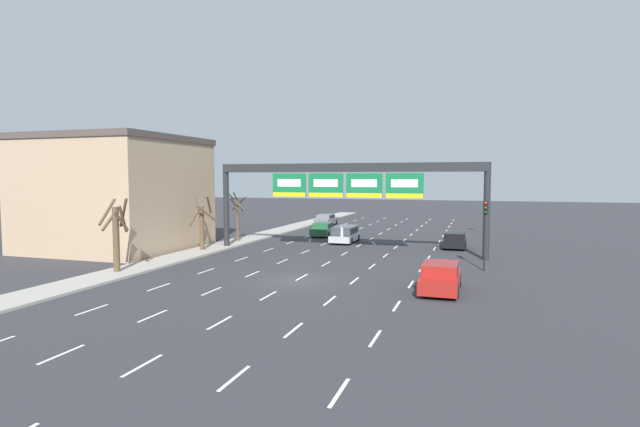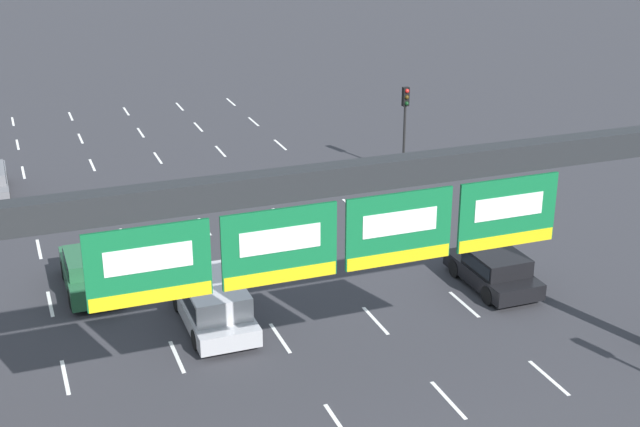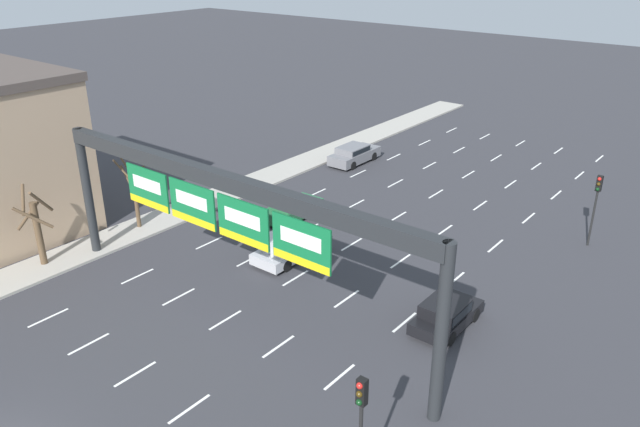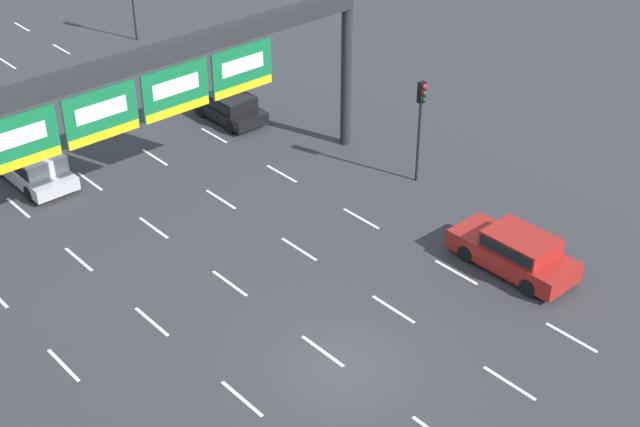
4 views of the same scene
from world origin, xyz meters
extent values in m
plane|color=#333338|center=(0.00, 0.00, 0.00)|extent=(220.00, 220.00, 0.00)
cube|color=white|center=(-6.60, 6.00, 0.01)|extent=(0.12, 2.00, 0.01)
cube|color=white|center=(-3.30, 1.00, 0.01)|extent=(0.12, 2.00, 0.01)
cube|color=white|center=(-3.30, 6.00, 0.01)|extent=(0.12, 2.00, 0.01)
cube|color=white|center=(-3.30, 11.00, 0.01)|extent=(0.12, 2.00, 0.01)
cube|color=white|center=(-3.30, 16.00, 0.01)|extent=(0.12, 2.00, 0.01)
cube|color=white|center=(0.00, 1.00, 0.01)|extent=(0.12, 2.00, 0.01)
cube|color=white|center=(0.00, 6.00, 0.01)|extent=(0.12, 2.00, 0.01)
cube|color=white|center=(0.00, 11.00, 0.01)|extent=(0.12, 2.00, 0.01)
cube|color=white|center=(0.00, 16.00, 0.01)|extent=(0.12, 2.00, 0.01)
cube|color=white|center=(0.00, 21.00, 0.01)|extent=(0.12, 2.00, 0.01)
cube|color=white|center=(3.30, -4.00, 0.01)|extent=(0.12, 2.00, 0.01)
cube|color=white|center=(3.30, 1.00, 0.01)|extent=(0.12, 2.00, 0.01)
cube|color=white|center=(3.30, 6.00, 0.01)|extent=(0.12, 2.00, 0.01)
cube|color=white|center=(3.30, 11.00, 0.01)|extent=(0.12, 2.00, 0.01)
cube|color=white|center=(3.30, 16.00, 0.01)|extent=(0.12, 2.00, 0.01)
cube|color=white|center=(3.30, 21.00, 0.01)|extent=(0.12, 2.00, 0.01)
cube|color=white|center=(3.30, 26.00, 0.01)|extent=(0.12, 2.00, 0.01)
cube|color=white|center=(3.30, 31.00, 0.01)|extent=(0.12, 2.00, 0.01)
cube|color=white|center=(6.60, -4.00, 0.01)|extent=(0.12, 2.00, 0.01)
cube|color=white|center=(6.60, 1.00, 0.01)|extent=(0.12, 2.00, 0.01)
cube|color=white|center=(6.60, 6.00, 0.01)|extent=(0.12, 2.00, 0.01)
cube|color=white|center=(6.60, 11.00, 0.01)|extent=(0.12, 2.00, 0.01)
cube|color=white|center=(6.60, 16.00, 0.01)|extent=(0.12, 2.00, 0.01)
cube|color=white|center=(6.60, 21.00, 0.01)|extent=(0.12, 2.00, 0.01)
cube|color=white|center=(6.60, 26.00, 0.01)|extent=(0.12, 2.00, 0.01)
cube|color=white|center=(6.60, 31.00, 0.01)|extent=(0.12, 2.00, 0.01)
cube|color=white|center=(6.60, 36.00, 0.01)|extent=(0.12, 2.00, 0.01)
cylinder|color=#232628|center=(10.70, 11.29, 3.60)|extent=(0.49, 0.49, 7.20)
cube|color=#232628|center=(0.00, 11.29, 6.85)|extent=(21.40, 0.60, 0.70)
cube|color=#116B38|center=(-4.71, 10.95, 5.45)|extent=(2.89, 0.08, 1.90)
cube|color=white|center=(-4.71, 10.91, 5.62)|extent=(2.02, 0.02, 0.61)
cube|color=yellow|center=(-4.71, 10.91, 4.67)|extent=(2.83, 0.02, 0.34)
cube|color=#116B38|center=(-1.57, 10.95, 5.45)|extent=(2.89, 0.08, 1.90)
cube|color=white|center=(-1.57, 10.91, 5.62)|extent=(2.02, 0.02, 0.61)
cube|color=yellow|center=(-1.57, 10.91, 4.67)|extent=(2.83, 0.02, 0.34)
cube|color=#116B38|center=(1.57, 10.95, 5.45)|extent=(2.89, 0.08, 1.90)
cube|color=white|center=(1.57, 10.91, 5.62)|extent=(2.02, 0.02, 0.61)
cube|color=yellow|center=(1.57, 10.91, 4.67)|extent=(2.83, 0.02, 0.34)
cube|color=#116B38|center=(4.71, 10.95, 5.45)|extent=(2.89, 0.08, 1.90)
cube|color=white|center=(4.71, 10.91, 5.62)|extent=(2.02, 0.02, 0.61)
cube|color=yellow|center=(4.71, 10.91, 4.67)|extent=(2.83, 0.02, 0.34)
cube|color=black|center=(8.21, 16.91, 0.48)|extent=(1.83, 3.91, 0.57)
cube|color=black|center=(8.21, 16.68, 1.06)|extent=(1.68, 2.03, 0.59)
cube|color=black|center=(8.21, 16.68, 1.06)|extent=(1.72, 1.87, 0.43)
cylinder|color=black|center=(7.39, 18.09, 0.33)|extent=(0.22, 0.66, 0.66)
cylinder|color=black|center=(9.04, 18.09, 0.33)|extent=(0.22, 0.66, 0.66)
cylinder|color=black|center=(7.39, 15.74, 0.33)|extent=(0.22, 0.66, 0.66)
cylinder|color=black|center=(9.04, 15.74, 0.33)|extent=(0.22, 0.66, 0.66)
cube|color=#B7B7BC|center=(-1.73, 17.61, 0.49)|extent=(1.93, 4.55, 0.57)
cube|color=#B7B7BC|center=(-1.73, 17.57, 1.16)|extent=(1.78, 3.18, 0.77)
cube|color=black|center=(-1.73, 17.57, 1.16)|extent=(1.82, 2.93, 0.56)
cylinder|color=black|center=(-2.61, 18.98, 0.33)|extent=(0.22, 0.66, 0.66)
cylinder|color=black|center=(-0.85, 18.98, 0.33)|extent=(0.22, 0.66, 0.66)
cylinder|color=black|center=(-2.61, 16.25, 0.33)|extent=(0.22, 0.66, 0.66)
cylinder|color=black|center=(-0.85, 16.25, 0.33)|extent=(0.22, 0.66, 0.66)
cube|color=maroon|center=(8.33, -0.16, 0.57)|extent=(1.94, 4.75, 0.75)
cube|color=maroon|center=(8.33, -0.44, 1.26)|extent=(1.79, 2.47, 0.62)
cube|color=black|center=(8.33, -0.44, 1.26)|extent=(1.83, 2.27, 0.44)
cylinder|color=black|center=(7.44, 1.26, 0.33)|extent=(0.22, 0.66, 0.66)
cylinder|color=black|center=(9.21, 1.26, 0.33)|extent=(0.22, 0.66, 0.66)
cylinder|color=black|center=(7.44, -1.58, 0.33)|extent=(0.22, 0.66, 0.66)
cylinder|color=black|center=(9.21, -1.58, 0.33)|extent=(0.22, 0.66, 0.66)
cylinder|color=black|center=(10.71, 29.39, 1.68)|extent=(0.12, 0.12, 3.36)
cylinder|color=black|center=(10.57, 6.68, 1.83)|extent=(0.12, 0.12, 3.67)
cube|color=black|center=(10.57, 6.68, 4.12)|extent=(0.30, 0.24, 0.90)
sphere|color=red|center=(10.57, 6.55, 4.42)|extent=(0.20, 0.20, 0.20)
sphere|color=#412F0C|center=(10.57, 6.55, 4.12)|extent=(0.20, 0.20, 0.20)
sphere|color=#0E3515|center=(10.57, 6.55, 3.82)|extent=(0.20, 0.20, 0.20)
camera|label=1|loc=(10.28, -27.17, 6.06)|focal=28.00mm
camera|label=2|loc=(-7.55, -7.65, 13.87)|focal=50.00mm
camera|label=3|loc=(18.60, -5.40, 16.11)|focal=35.00mm
camera|label=4|loc=(-14.92, -15.51, 18.96)|focal=50.00mm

